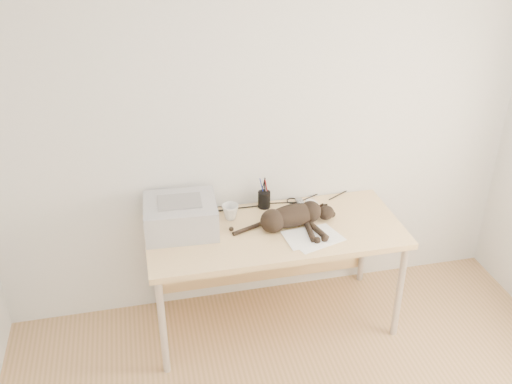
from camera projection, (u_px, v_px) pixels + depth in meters
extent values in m
plane|color=silver|center=(262.00, 124.00, 3.59)|extent=(3.50, 0.00, 3.50)
cube|color=#E2C784|center=(275.00, 232.00, 3.57)|extent=(1.60, 0.70, 0.04)
cylinder|color=silver|center=(163.00, 327.00, 3.34)|extent=(0.04, 0.04, 0.70)
cylinder|color=silver|center=(399.00, 292.00, 3.63)|extent=(0.04, 0.04, 0.70)
cylinder|color=silver|center=(156.00, 267.00, 3.86)|extent=(0.04, 0.04, 0.70)
cylinder|color=silver|center=(364.00, 240.00, 4.14)|extent=(0.04, 0.04, 0.70)
cube|color=#E2C784|center=(263.00, 245.00, 4.00)|extent=(1.48, 0.02, 0.60)
cube|color=#A8A8AD|center=(181.00, 216.00, 3.50)|extent=(0.46, 0.39, 0.20)
cube|color=black|center=(180.00, 215.00, 3.50)|extent=(0.37, 0.04, 0.12)
cube|color=slate|center=(179.00, 202.00, 3.45)|extent=(0.27, 0.20, 0.01)
cube|color=white|center=(316.00, 238.00, 3.46)|extent=(0.36, 0.30, 0.00)
cube|color=white|center=(310.00, 237.00, 3.47)|extent=(0.33, 0.24, 0.00)
ellipsoid|color=black|center=(293.00, 216.00, 3.56)|extent=(0.36, 0.19, 0.15)
sphere|color=black|center=(272.00, 221.00, 3.51)|extent=(0.15, 0.15, 0.15)
ellipsoid|color=black|center=(326.00, 213.00, 3.63)|extent=(0.12, 0.11, 0.09)
cone|color=black|center=(322.00, 205.00, 3.65)|extent=(0.04, 0.05, 0.05)
cone|color=black|center=(326.00, 205.00, 3.65)|extent=(0.04, 0.05, 0.05)
cylinder|color=black|center=(310.00, 232.00, 3.50)|extent=(0.06, 0.20, 0.04)
cylinder|color=black|center=(317.00, 230.00, 3.51)|extent=(0.06, 0.20, 0.04)
cylinder|color=black|center=(248.00, 228.00, 3.54)|extent=(0.22, 0.05, 0.03)
imported|color=silver|center=(230.00, 212.00, 3.64)|extent=(0.14, 0.14, 0.10)
cylinder|color=black|center=(264.00, 200.00, 3.77)|extent=(0.08, 0.08, 0.11)
cylinder|color=#990C0C|center=(262.00, 189.00, 3.73)|extent=(0.01, 0.01, 0.15)
cylinder|color=navy|center=(266.00, 188.00, 3.74)|extent=(0.01, 0.01, 0.15)
cylinder|color=black|center=(265.00, 190.00, 3.72)|extent=(0.01, 0.01, 0.15)
cube|color=slate|center=(302.00, 205.00, 3.80)|extent=(0.05, 0.16, 0.02)
cube|color=black|center=(268.00, 217.00, 3.67)|extent=(0.11, 0.17, 0.02)
ellipsoid|color=white|center=(312.00, 202.00, 3.82)|extent=(0.11, 0.14, 0.04)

